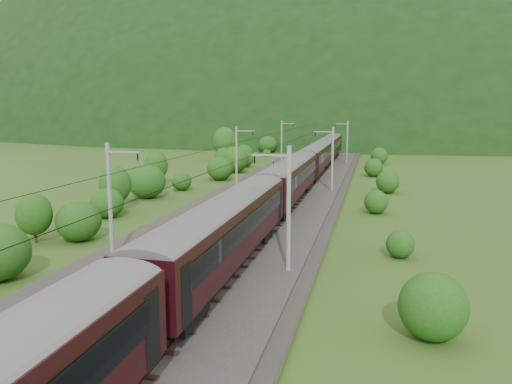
# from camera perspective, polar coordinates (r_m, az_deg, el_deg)

# --- Properties ---
(ground) EXTENTS (600.00, 600.00, 0.00)m
(ground) POSITION_cam_1_polar(r_m,az_deg,el_deg) (34.04, -6.80, -8.63)
(ground) COLOR #335219
(ground) RESTS_ON ground
(railbed) EXTENTS (14.00, 220.00, 0.30)m
(railbed) POSITION_cam_1_polar(r_m,az_deg,el_deg) (43.14, -2.20, -4.44)
(railbed) COLOR #38332D
(railbed) RESTS_ON ground
(track_left) EXTENTS (2.40, 220.00, 0.27)m
(track_left) POSITION_cam_1_polar(r_m,az_deg,el_deg) (43.78, -5.23, -3.97)
(track_left) COLOR #523323
(track_left) RESTS_ON railbed
(track_right) EXTENTS (2.40, 220.00, 0.27)m
(track_right) POSITION_cam_1_polar(r_m,az_deg,el_deg) (42.52, 0.92, -4.34)
(track_right) COLOR #523323
(track_right) RESTS_ON railbed
(catenary_left) EXTENTS (2.54, 192.28, 8.00)m
(catenary_left) POSITION_cam_1_polar(r_m,az_deg,el_deg) (64.98, -2.19, 4.18)
(catenary_left) COLOR gray
(catenary_left) RESTS_ON railbed
(catenary_right) EXTENTS (2.54, 192.28, 8.00)m
(catenary_right) POSITION_cam_1_polar(r_m,az_deg,el_deg) (62.80, 8.66, 3.89)
(catenary_right) COLOR gray
(catenary_right) RESTS_ON railbed
(overhead_wires) EXTENTS (4.83, 198.00, 0.03)m
(overhead_wires) POSITION_cam_1_polar(r_m,az_deg,el_deg) (42.00, -2.26, 4.79)
(overhead_wires) COLOR black
(overhead_wires) RESTS_ON ground
(mountain_main) EXTENTS (504.00, 360.00, 244.00)m
(mountain_main) POSITION_cam_1_polar(r_m,az_deg,el_deg) (290.70, 11.32, 7.29)
(mountain_main) COLOR black
(mountain_main) RESTS_ON ground
(mountain_ridge) EXTENTS (336.00, 280.00, 132.00)m
(mountain_ridge) POSITION_cam_1_polar(r_m,az_deg,el_deg) (355.61, -8.28, 7.76)
(mountain_ridge) COLOR black
(mountain_ridge) RESTS_ON ground
(train) EXTENTS (3.15, 175.88, 5.49)m
(train) POSITION_cam_1_polar(r_m,az_deg,el_deg) (53.92, 3.81, 2.21)
(train) COLOR black
(train) RESTS_ON ground
(hazard_post_near) EXTENTS (0.18, 0.18, 1.68)m
(hazard_post_near) POSITION_cam_1_polar(r_m,az_deg,el_deg) (66.25, 2.84, 1.35)
(hazard_post_near) COLOR red
(hazard_post_near) RESTS_ON railbed
(hazard_post_far) EXTENTS (0.16, 0.16, 1.52)m
(hazard_post_far) POSITION_cam_1_polar(r_m,az_deg,el_deg) (93.47, 6.90, 3.64)
(hazard_post_far) COLOR red
(hazard_post_far) RESTS_ON railbed
(signal) EXTENTS (0.21, 0.21, 1.92)m
(signal) POSITION_cam_1_polar(r_m,az_deg,el_deg) (81.98, 1.99, 3.14)
(signal) COLOR black
(signal) RESTS_ON railbed
(vegetation_left) EXTENTS (12.31, 149.04, 6.93)m
(vegetation_left) POSITION_cam_1_polar(r_m,az_deg,el_deg) (57.48, -13.19, 1.22)
(vegetation_left) COLOR #1B5316
(vegetation_left) RESTS_ON ground
(vegetation_right) EXTENTS (6.04, 111.57, 2.89)m
(vegetation_right) POSITION_cam_1_polar(r_m,az_deg,el_deg) (47.88, 14.54, -1.92)
(vegetation_right) COLOR #1B5316
(vegetation_right) RESTS_ON ground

